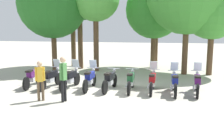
{
  "coord_description": "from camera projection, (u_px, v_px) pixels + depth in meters",
  "views": [
    {
      "loc": [
        2.41,
        -11.56,
        2.94
      ],
      "look_at": [
        0.0,
        0.5,
        0.9
      ],
      "focal_mm": 40.78,
      "sensor_mm": 36.0,
      "label": 1
    }
  ],
  "objects": [
    {
      "name": "ground_plane",
      "position": [
        110.0,
        90.0,
        12.13
      ],
      "size": [
        80.0,
        80.0,
        0.0
      ],
      "primitive_type": "plane",
      "color": "#ADA899"
    },
    {
      "name": "motorcycle_0",
      "position": [
        33.0,
        77.0,
        12.81
      ],
      "size": [
        0.62,
        2.19,
        0.99
      ],
      "rotation": [
        0.0,
        0.0,
        1.68
      ],
      "color": "black",
      "rests_on": "ground_plane"
    },
    {
      "name": "motorcycle_1",
      "position": [
        51.0,
        77.0,
        12.57
      ],
      "size": [
        0.65,
        2.19,
        1.37
      ],
      "rotation": [
        0.0,
        0.0,
        1.46
      ],
      "color": "black",
      "rests_on": "ground_plane"
    },
    {
      "name": "motorcycle_2",
      "position": [
        70.0,
        78.0,
        12.47
      ],
      "size": [
        0.62,
        2.19,
        1.37
      ],
      "rotation": [
        0.0,
        0.0,
        1.48
      ],
      "color": "black",
      "rests_on": "ground_plane"
    },
    {
      "name": "motorcycle_3",
      "position": [
        90.0,
        79.0,
        12.28
      ],
      "size": [
        0.62,
        2.19,
        1.37
      ],
      "rotation": [
        0.0,
        0.0,
        1.59
      ],
      "color": "black",
      "rests_on": "ground_plane"
    },
    {
      "name": "motorcycle_4",
      "position": [
        110.0,
        80.0,
        12.07
      ],
      "size": [
        0.62,
        2.19,
        0.99
      ],
      "rotation": [
        0.0,
        0.0,
        1.48
      ],
      "color": "black",
      "rests_on": "ground_plane"
    },
    {
      "name": "motorcycle_5",
      "position": [
        131.0,
        81.0,
        11.92
      ],
      "size": [
        0.62,
        2.19,
        0.99
      ],
      "rotation": [
        0.0,
        0.0,
        1.59
      ],
      "color": "black",
      "rests_on": "ground_plane"
    },
    {
      "name": "motorcycle_6",
      "position": [
        152.0,
        81.0,
        11.73
      ],
      "size": [
        0.62,
        2.19,
        1.37
      ],
      "rotation": [
        0.0,
        0.0,
        1.54
      ],
      "color": "black",
      "rests_on": "ground_plane"
    },
    {
      "name": "motorcycle_7",
      "position": [
        175.0,
        82.0,
        11.44
      ],
      "size": [
        0.62,
        2.19,
        1.37
      ],
      "rotation": [
        0.0,
        0.0,
        1.58
      ],
      "color": "black",
      "rests_on": "ground_plane"
    },
    {
      "name": "motorcycle_8",
      "position": [
        197.0,
        83.0,
        11.4
      ],
      "size": [
        0.63,
        2.19,
        1.37
      ],
      "rotation": [
        0.0,
        0.0,
        1.47
      ],
      "color": "black",
      "rests_on": "ground_plane"
    },
    {
      "name": "person_0",
      "position": [
        40.0,
        78.0,
        10.25
      ],
      "size": [
        0.4,
        0.28,
        1.64
      ],
      "rotation": [
        0.0,
        0.0,
        5.08
      ],
      "color": "brown",
      "rests_on": "ground_plane"
    },
    {
      "name": "person_1",
      "position": [
        63.0,
        75.0,
        10.08
      ],
      "size": [
        0.3,
        0.41,
        1.83
      ],
      "rotation": [
        0.0,
        0.0,
        5.98
      ],
      "color": "black",
      "rests_on": "ground_plane"
    },
    {
      "name": "tree_0",
      "position": [
        53.0,
        4.0,
        17.38
      ],
      "size": [
        4.76,
        4.76,
        6.97
      ],
      "color": "brown",
      "rests_on": "ground_plane"
    },
    {
      "name": "tree_4",
      "position": [
        154.0,
        10.0,
        17.92
      ],
      "size": [
        4.03,
        4.03,
        6.21
      ],
      "color": "brown",
      "rests_on": "ground_plane"
    },
    {
      "name": "tree_7",
      "position": [
        213.0,
        10.0,
        15.45
      ],
      "size": [
        3.65,
        3.65,
        5.88
      ],
      "color": "brown",
      "rests_on": "ground_plane"
    }
  ]
}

